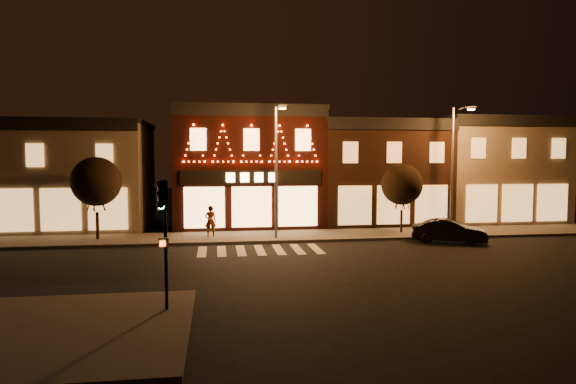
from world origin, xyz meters
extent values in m
plane|color=black|center=(0.00, 0.00, 0.00)|extent=(120.00, 120.00, 0.00)
cube|color=#47423D|center=(2.00, 8.00, 0.07)|extent=(44.00, 4.00, 0.15)
cube|color=#47423D|center=(-6.50, -7.50, 0.07)|extent=(7.00, 7.00, 0.15)
cube|color=#695E4B|center=(-13.00, 14.00, 3.50)|extent=(12.00, 8.00, 7.00)
cube|color=black|center=(-13.00, 14.00, 7.15)|extent=(12.20, 8.20, 0.30)
cube|color=black|center=(-13.00, 9.95, 6.75)|extent=(12.00, 0.25, 0.50)
cube|color=black|center=(0.00, 14.00, 4.00)|extent=(10.00, 8.00, 8.00)
cube|color=black|center=(0.00, 14.00, 8.15)|extent=(10.20, 8.20, 0.30)
cube|color=black|center=(0.00, 9.95, 7.75)|extent=(10.00, 0.25, 0.50)
cube|color=black|center=(0.00, 9.90, 3.60)|extent=(9.00, 0.15, 0.90)
cube|color=#FFD87F|center=(0.00, 9.80, 3.60)|extent=(3.40, 0.08, 0.60)
cube|color=#311A11|center=(9.50, 14.00, 3.60)|extent=(9.00, 8.00, 7.20)
cube|color=black|center=(9.50, 14.00, 7.35)|extent=(9.20, 8.20, 0.30)
cube|color=black|center=(9.50, 9.95, 6.95)|extent=(9.00, 0.25, 0.50)
cube|color=#695E4B|center=(18.50, 14.00, 3.75)|extent=(9.00, 8.00, 7.50)
cube|color=black|center=(18.50, 14.00, 7.65)|extent=(9.20, 8.20, 0.30)
cube|color=black|center=(18.50, 9.95, 7.25)|extent=(9.00, 0.25, 0.50)
cylinder|color=black|center=(-3.80, -6.11, 2.18)|extent=(0.11, 0.11, 4.05)
cube|color=black|center=(-3.85, -6.30, 3.72)|extent=(0.34, 0.32, 0.93)
cylinder|color=#19FF72|center=(-3.88, -6.43, 3.41)|extent=(0.20, 0.10, 0.19)
cube|color=beige|center=(-3.84, -6.28, 2.26)|extent=(0.32, 0.26, 0.30)
cylinder|color=#59595E|center=(1.22, 6.99, 3.97)|extent=(0.15, 0.15, 7.64)
cylinder|color=#59595E|center=(1.30, 6.23, 7.70)|extent=(0.26, 1.53, 0.10)
cube|color=#59595E|center=(1.38, 5.47, 7.65)|extent=(0.50, 0.32, 0.17)
cube|color=orange|center=(1.38, 5.47, 7.54)|extent=(0.38, 0.23, 0.05)
cylinder|color=#59595E|center=(12.77, 8.28, 4.09)|extent=(0.16, 0.16, 7.88)
cylinder|color=#59595E|center=(12.96, 7.52, 7.93)|extent=(0.48, 1.55, 0.10)
cube|color=#59595E|center=(13.15, 6.75, 7.88)|extent=(0.54, 0.39, 0.18)
cube|color=orange|center=(13.15, 6.75, 7.77)|extent=(0.41, 0.28, 0.05)
cylinder|color=black|center=(-9.09, 8.11, 0.93)|extent=(0.18, 0.18, 1.56)
sphere|color=black|center=(-9.09, 8.11, 3.48)|extent=(2.84, 2.84, 2.84)
cylinder|color=black|center=(9.30, 7.99, 0.86)|extent=(0.15, 0.15, 1.41)
sphere|color=black|center=(9.30, 7.99, 3.17)|extent=(2.58, 2.58, 2.58)
imported|color=black|center=(10.88, 4.70, 0.67)|extent=(4.30, 3.01, 1.34)
imported|color=gray|center=(-2.61, 8.05, 1.08)|extent=(0.68, 0.45, 1.85)
camera|label=1|loc=(-2.22, -21.55, 4.87)|focal=30.76mm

